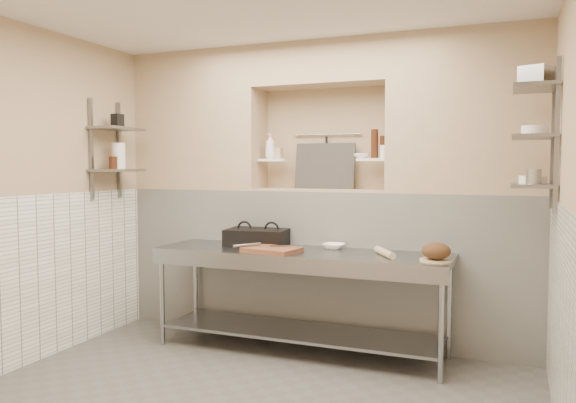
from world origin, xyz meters
The scene contains 45 objects.
wall_left centered at (-2.05, 0.00, 1.40)m, with size 0.10×3.90×2.80m, color tan.
wall_back centered at (0.00, 2.00, 1.40)m, with size 4.00×0.10×2.80m, color tan.
backwall_lower centered at (0.00, 1.75, 0.70)m, with size 4.00×0.40×1.40m, color white.
alcove_sill centered at (0.00, 1.75, 1.41)m, with size 1.30×0.40×0.02m, color tan.
backwall_pillar_left centered at (-1.33, 1.75, 2.10)m, with size 1.35×0.40×1.40m, color tan.
backwall_pillar_right centered at (1.33, 1.75, 2.10)m, with size 1.35×0.40×1.40m, color tan.
backwall_header centered at (0.00, 1.75, 2.60)m, with size 1.30×0.40×0.40m, color tan.
wainscot_left centered at (-1.99, 0.00, 0.70)m, with size 0.02×3.90×1.40m, color white.
wainscot_right centered at (1.99, 0.00, 0.70)m, with size 0.02×3.90×1.40m, color white.
alcove_shelf_left centered at (-0.50, 1.75, 1.70)m, with size 0.28×0.16×0.03m, color white.
alcove_shelf_right centered at (0.50, 1.75, 1.70)m, with size 0.28×0.16×0.03m, color white.
utensil_rail centered at (0.00, 1.92, 1.95)m, with size 0.02×0.02×0.70m, color gray.
hanging_steel centered at (0.00, 1.90, 1.78)m, with size 0.02×0.02×0.30m, color black.
splash_panel centered at (0.00, 1.85, 1.64)m, with size 0.60×0.02×0.45m, color #383330.
shelf_rail_left_a centered at (-1.98, 1.25, 1.80)m, with size 0.03×0.03×0.95m, color slate.
shelf_rail_left_b centered at (-1.98, 0.85, 1.80)m, with size 0.03×0.03×0.95m, color slate.
wall_shelf_left_lower centered at (-1.84, 1.05, 1.60)m, with size 0.30×0.50×0.03m, color slate.
wall_shelf_left_upper centered at (-1.84, 1.05, 2.00)m, with size 0.30×0.50×0.03m, color slate.
shelf_rail_right_a centered at (1.98, 1.25, 1.85)m, with size 0.03×0.03×1.05m, color slate.
shelf_rail_right_b centered at (1.98, 0.85, 1.85)m, with size 0.03×0.03×1.05m, color slate.
wall_shelf_right_lower centered at (1.84, 1.05, 1.50)m, with size 0.30×0.50×0.03m, color slate.
wall_shelf_right_mid centered at (1.84, 1.05, 1.85)m, with size 0.30×0.50×0.03m, color slate.
wall_shelf_right_upper centered at (1.84, 1.05, 2.20)m, with size 0.30×0.50×0.03m, color slate.
prep_table centered at (-0.01, 1.18, 0.64)m, with size 2.60×0.70×0.90m.
panini_press centered at (-0.50, 1.39, 0.98)m, with size 0.61×0.48×0.15m.
cutting_board centered at (-0.21, 1.03, 0.92)m, with size 0.45×0.32×0.04m, color brown.
knife_blade centered at (-0.13, 1.14, 0.95)m, with size 0.27×0.03×0.01m, color gray.
tongs centered at (-0.43, 0.99, 0.96)m, with size 0.02×0.02×0.27m, color gray.
mixing_bowl centered at (0.23, 1.42, 0.92)m, with size 0.20×0.20×0.05m, color white.
rolling_pin centered at (0.74, 1.19, 0.93)m, with size 0.06×0.06×0.38m, color beige.
bread_board centered at (1.16, 1.08, 0.91)m, with size 0.25×0.25×0.01m, color beige.
bread_loaf centered at (1.16, 1.08, 0.98)m, with size 0.22×0.22×0.13m, color #4C2D19.
bottle_soap centered at (-0.52, 1.72, 1.84)m, with size 0.10×0.10×0.25m, color white.
jar_alcove centered at (-0.46, 1.77, 1.77)m, with size 0.07×0.07×0.11m, color tan.
bowl_alcove centered at (0.39, 1.75, 1.74)m, with size 0.15×0.15×0.05m, color white.
condiment_a centered at (0.59, 1.76, 1.82)m, with size 0.06×0.06×0.21m, color #35180C.
condiment_b centered at (0.51, 1.76, 1.85)m, with size 0.07×0.07×0.27m, color #35180C.
condiment_c centered at (0.60, 1.75, 1.77)m, with size 0.07×0.07×0.12m, color white.
jug_left centered at (-1.84, 1.07, 1.74)m, with size 0.13×0.13×0.25m, color white.
jar_left centered at (-1.84, 0.99, 1.67)m, with size 0.08×0.08×0.12m, color #35180C.
box_left_upper centered at (-1.84, 1.07, 2.08)m, with size 0.09×0.09×0.13m, color black.
bowl_right centered at (1.84, 1.08, 1.54)m, with size 0.19×0.19×0.06m, color white.
canister_right centered at (1.84, 0.97, 1.57)m, with size 0.11×0.11×0.11m, color gray.
bowl_right_mid centered at (1.84, 1.05, 1.90)m, with size 0.18×0.18×0.07m, color white.
basket_right centered at (1.84, 1.10, 2.28)m, with size 0.18×0.22×0.14m, color gray.
Camera 1 is at (1.70, -3.36, 1.64)m, focal length 35.00 mm.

